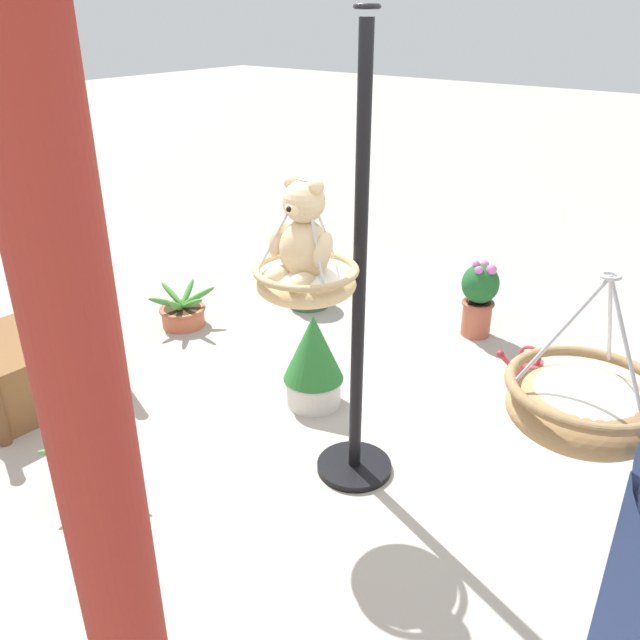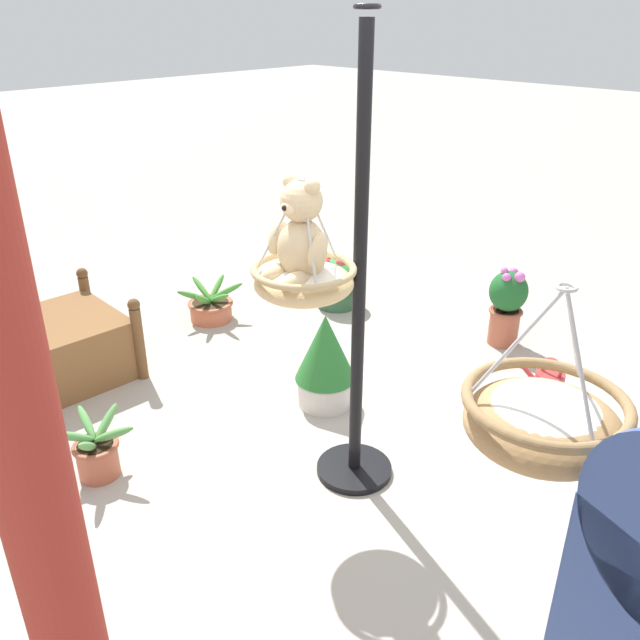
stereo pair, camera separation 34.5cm
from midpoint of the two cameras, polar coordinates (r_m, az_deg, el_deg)
ground_plane at (r=4.04m, az=3.29°, el=-12.32°), size 40.00×40.00×0.00m
display_pole_central at (r=3.54m, az=6.07°, el=-3.18°), size 0.44×0.44×2.49m
hanging_basket_with_teddy at (r=3.25m, az=1.62°, el=3.46°), size 0.53×0.53×0.61m
teddy_bear at (r=3.16m, az=1.37°, el=7.10°), size 0.36×0.31×0.52m
hanging_basket_left_high at (r=2.19m, az=23.24°, el=-8.16°), size 0.51×0.51×0.56m
greenhouse_pillar_left at (r=1.84m, az=-18.51°, el=-14.56°), size 0.39×0.39×2.78m
wooden_planter_box at (r=5.03m, az=-20.09°, el=-2.30°), size 0.93×0.99×0.63m
potted_plant_fern_front at (r=4.39m, az=2.71°, el=-3.58°), size 0.41×0.41×0.67m
potted_plant_flowering_red at (r=5.72m, az=-7.80°, el=1.12°), size 0.58×0.55×0.35m
potted_plant_tall_leafy at (r=4.00m, az=-16.55°, el=-11.07°), size 0.47×0.47×0.38m
potted_plant_bushy_green at (r=5.92m, az=3.17°, el=3.23°), size 0.41×0.41×0.47m
potted_plant_small_succulent at (r=5.43m, az=17.74°, el=1.31°), size 0.30×0.30×0.65m
watering_can at (r=4.92m, az=21.15°, el=-5.14°), size 0.35×0.20×0.30m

